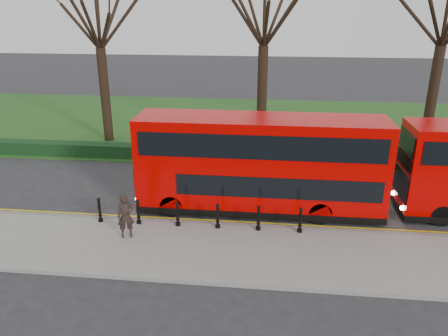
# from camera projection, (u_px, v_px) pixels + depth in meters

# --- Properties ---
(ground) EXTENTS (120.00, 120.00, 0.00)m
(ground) POSITION_uv_depth(u_px,v_px,m) (206.00, 215.00, 18.82)
(ground) COLOR #28282B
(ground) RESTS_ON ground
(pavement) EXTENTS (60.00, 4.00, 0.15)m
(pavement) POSITION_uv_depth(u_px,v_px,m) (194.00, 250.00, 16.01)
(pavement) COLOR gray
(pavement) RESTS_ON ground
(kerb) EXTENTS (60.00, 0.25, 0.16)m
(kerb) POSITION_uv_depth(u_px,v_px,m) (203.00, 224.00, 17.87)
(kerb) COLOR slate
(kerb) RESTS_ON ground
(grass_verge) EXTENTS (60.00, 18.00, 0.06)m
(grass_verge) POSITION_uv_depth(u_px,v_px,m) (236.00, 124.00, 32.75)
(grass_verge) COLOR #1D4B19
(grass_verge) RESTS_ON ground
(hedge) EXTENTS (60.00, 0.90, 0.80)m
(hedge) POSITION_uv_depth(u_px,v_px,m) (224.00, 155.00, 25.00)
(hedge) COLOR black
(hedge) RESTS_ON ground
(yellow_line_outer) EXTENTS (60.00, 0.10, 0.01)m
(yellow_line_outer) POSITION_uv_depth(u_px,v_px,m) (204.00, 222.00, 18.17)
(yellow_line_outer) COLOR yellow
(yellow_line_outer) RESTS_ON ground
(yellow_line_inner) EXTENTS (60.00, 0.10, 0.01)m
(yellow_line_inner) POSITION_uv_depth(u_px,v_px,m) (205.00, 220.00, 18.36)
(yellow_line_inner) COLOR yellow
(yellow_line_inner) RESTS_ON ground
(tree_left) EXTENTS (6.94, 6.94, 10.84)m
(tree_left) POSITION_uv_depth(u_px,v_px,m) (97.00, 15.00, 26.14)
(tree_left) COLOR black
(tree_left) RESTS_ON ground
(tree_mid) EXTENTS (7.19, 7.19, 11.23)m
(tree_mid) POSITION_uv_depth(u_px,v_px,m) (265.00, 10.00, 25.01)
(tree_mid) COLOR black
(tree_mid) RESTS_ON ground
(tree_right) EXTENTS (7.33, 7.33, 11.45)m
(tree_right) POSITION_uv_depth(u_px,v_px,m) (447.00, 7.00, 23.92)
(tree_right) COLOR black
(tree_right) RESTS_ON ground
(bollard_row) EXTENTS (8.24, 0.15, 1.00)m
(bollard_row) POSITION_uv_depth(u_px,v_px,m) (198.00, 215.00, 17.35)
(bollard_row) COLOR black
(bollard_row) RESTS_ON pavement
(bus_lead) EXTENTS (10.45, 2.40, 4.15)m
(bus_lead) POSITION_uv_depth(u_px,v_px,m) (260.00, 165.00, 18.57)
(bus_lead) COLOR #C50100
(bus_lead) RESTS_ON ground
(pedestrian) EXTENTS (0.74, 0.62, 1.74)m
(pedestrian) POSITION_uv_depth(u_px,v_px,m) (126.00, 216.00, 16.47)
(pedestrian) COLOR black
(pedestrian) RESTS_ON pavement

